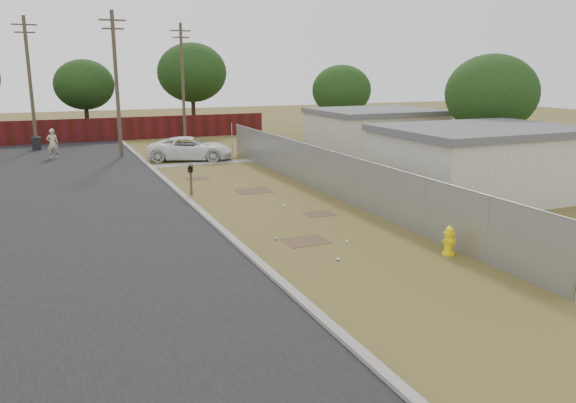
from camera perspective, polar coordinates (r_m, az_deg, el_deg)
name	(u,v)px	position (r m, az deg, el deg)	size (l,w,h in m)	color
ground	(272,206)	(23.20, -1.64, -0.43)	(120.00, 120.00, 0.00)	brown
street	(85,183)	(29.56, -19.91, 1.80)	(15.10, 60.00, 0.12)	black
chainlink_fence	(328,177)	(25.21, 4.08, 2.51)	(0.10, 27.06, 2.02)	gray
privacy_fence	(79,131)	(46.24, -20.49, 6.76)	(30.00, 0.12, 1.80)	#480F13
utility_poles	(113,81)	(41.88, -17.33, 11.62)	(12.60, 8.24, 9.00)	brown
houses	(421,146)	(30.33, 13.41, 5.47)	(9.30, 17.24, 3.10)	beige
horizon_trees	(169,81)	(45.44, -11.97, 11.93)	(33.32, 31.94, 7.78)	#322516
fire_hydrant	(449,241)	(17.71, 16.05, -3.88)	(0.43, 0.43, 0.93)	yellow
mailbox	(191,171)	(25.42, -9.87, 3.07)	(0.35, 0.59, 1.36)	brown
pickup_truck	(191,149)	(35.30, -9.87, 5.33)	(2.39, 5.19, 1.44)	white
pedestrian	(53,144)	(38.35, -22.80, 5.44)	(0.69, 0.45, 1.88)	tan
trash_bin	(37,143)	(42.93, -24.18, 5.40)	(0.63, 0.70, 0.90)	black
scattered_litter	(290,221)	(20.68, 0.22, -2.03)	(2.21, 11.48, 0.07)	silver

